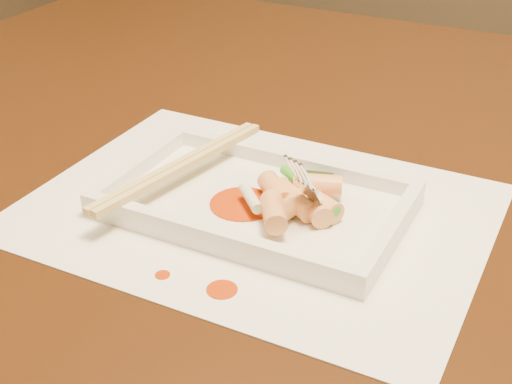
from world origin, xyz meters
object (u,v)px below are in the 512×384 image
at_px(table, 384,229).
at_px(fork, 342,134).
at_px(chopstick_a, 177,165).
at_px(placemat, 256,210).
at_px(plate_base, 256,206).

bearing_deg(table, fork, -90.15).
distance_m(table, chopstick_a, 0.27).
xyz_separation_m(placemat, chopstick_a, (-0.08, 0.00, 0.03)).
bearing_deg(fork, chopstick_a, -173.25).
relative_size(table, chopstick_a, 6.52).
distance_m(table, placemat, 0.22).
bearing_deg(chopstick_a, table, 49.17).
bearing_deg(table, plate_base, -111.76).
height_order(chopstick_a, fork, fork).
relative_size(table, placemat, 3.50).
relative_size(placemat, chopstick_a, 1.86).
height_order(placemat, chopstick_a, chopstick_a).
height_order(plate_base, fork, fork).
relative_size(table, fork, 10.00).
height_order(table, plate_base, plate_base).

